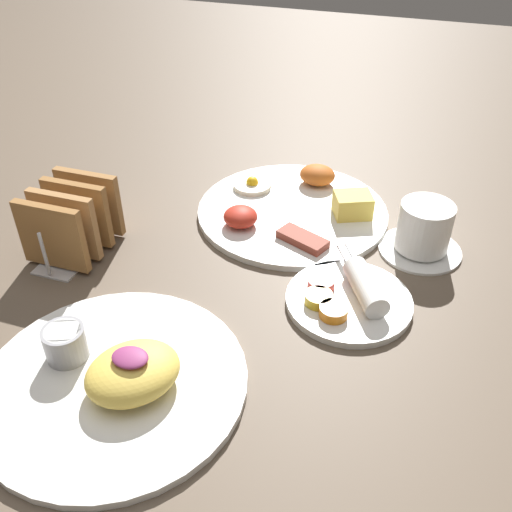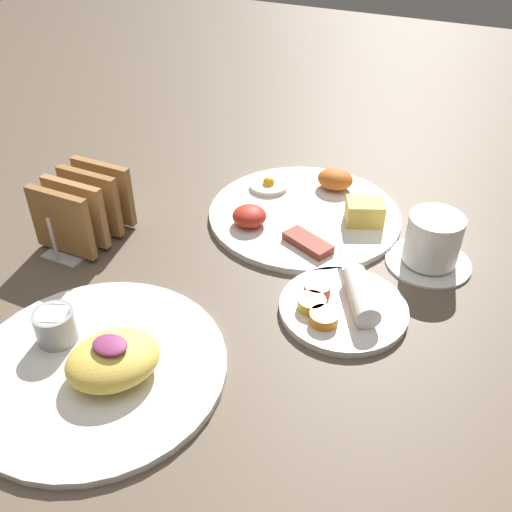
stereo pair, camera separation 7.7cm
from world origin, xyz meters
TOP-DOWN VIEW (x-y plane):
  - ground_plane at (0.00, 0.00)m, footprint 3.00×3.00m
  - plate_breakfast at (0.05, 0.21)m, footprint 0.30×0.30m
  - plate_condiments at (0.17, 0.02)m, footprint 0.16×0.18m
  - plate_foreground at (-0.05, -0.19)m, footprint 0.30×0.30m
  - toast_rack at (-0.23, 0.02)m, footprint 0.10×0.15m
  - coffee_cup at (0.25, 0.17)m, footprint 0.12×0.12m

SIDE VIEW (x-z plane):
  - ground_plane at x=0.00m, z-range 0.00..0.00m
  - plate_breakfast at x=0.05m, z-range -0.01..0.03m
  - plate_condiments at x=0.17m, z-range -0.01..0.03m
  - plate_foreground at x=-0.05m, z-range -0.01..0.04m
  - coffee_cup at x=0.25m, z-range 0.00..0.08m
  - toast_rack at x=-0.23m, z-range 0.00..0.10m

